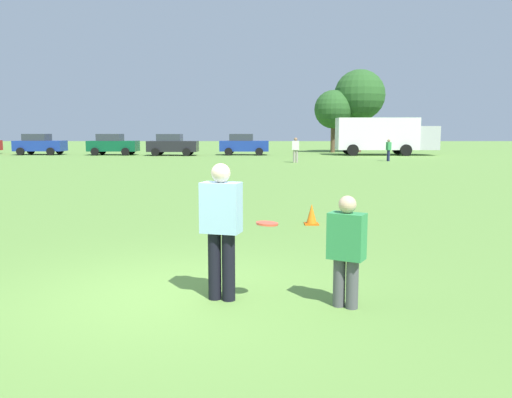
{
  "coord_description": "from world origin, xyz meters",
  "views": [
    {
      "loc": [
        1.15,
        -6.7,
        2.15
      ],
      "look_at": [
        1.12,
        0.85,
        1.16
      ],
      "focal_mm": 36.8,
      "sensor_mm": 36.0,
      "label": 1
    }
  ],
  "objects_px": {
    "frisbee": "(270,224)",
    "parked_car_mid_right": "(175,145)",
    "box_truck": "(386,135)",
    "parked_car_center": "(115,144)",
    "parked_car_mid_left": "(42,144)",
    "bystander_sideline_watcher": "(391,149)",
    "traffic_cone": "(314,215)",
    "player_defender": "(349,246)",
    "bystander_far_jogger": "(298,148)",
    "parked_car_near_right": "(246,144)",
    "player_thrower": "(224,224)"
  },
  "relations": [
    {
      "from": "parked_car_mid_right",
      "to": "traffic_cone",
      "type": "bearing_deg",
      "value": -75.65
    },
    {
      "from": "parked_car_center",
      "to": "parked_car_near_right",
      "type": "height_order",
      "value": "same"
    },
    {
      "from": "traffic_cone",
      "to": "box_truck",
      "type": "relative_size",
      "value": 0.06
    },
    {
      "from": "parked_car_center",
      "to": "parked_car_near_right",
      "type": "xyz_separation_m",
      "value": [
        11.34,
        0.03,
        0.0
      ]
    },
    {
      "from": "player_defender",
      "to": "bystander_sideline_watcher",
      "type": "xyz_separation_m",
      "value": [
        8.12,
        30.31,
        0.09
      ]
    },
    {
      "from": "parked_car_mid_left",
      "to": "box_truck",
      "type": "height_order",
      "value": "box_truck"
    },
    {
      "from": "parked_car_mid_left",
      "to": "bystander_sideline_watcher",
      "type": "xyz_separation_m",
      "value": [
        28.12,
        -9.44,
        -0.07
      ]
    },
    {
      "from": "player_thrower",
      "to": "parked_car_near_right",
      "type": "xyz_separation_m",
      "value": [
        -0.63,
        39.06,
        -0.06
      ]
    },
    {
      "from": "parked_car_mid_left",
      "to": "parked_car_center",
      "type": "xyz_separation_m",
      "value": [
        6.51,
        -0.42,
        0.0
      ]
    },
    {
      "from": "parked_car_mid_right",
      "to": "parked_car_near_right",
      "type": "xyz_separation_m",
      "value": [
        6.05,
        0.89,
        0.0
      ]
    },
    {
      "from": "frisbee",
      "to": "parked_car_near_right",
      "type": "xyz_separation_m",
      "value": [
        -1.2,
        39.29,
        -0.11
      ]
    },
    {
      "from": "parked_car_mid_left",
      "to": "player_defender",
      "type": "bearing_deg",
      "value": -63.28
    },
    {
      "from": "parked_car_mid_left",
      "to": "bystander_far_jogger",
      "type": "distance_m",
      "value": 24.24
    },
    {
      "from": "player_defender",
      "to": "box_truck",
      "type": "bearing_deg",
      "value": 75.8
    },
    {
      "from": "frisbee",
      "to": "player_defender",
      "type": "bearing_deg",
      "value": -3.48
    },
    {
      "from": "bystander_far_jogger",
      "to": "parked_car_center",
      "type": "bearing_deg",
      "value": 144.6
    },
    {
      "from": "traffic_cone",
      "to": "box_truck",
      "type": "xyz_separation_m",
      "value": [
        9.71,
        33.41,
        1.52
      ]
    },
    {
      "from": "bystander_sideline_watcher",
      "to": "bystander_far_jogger",
      "type": "height_order",
      "value": "bystander_far_jogger"
    },
    {
      "from": "parked_car_mid_right",
      "to": "player_defender",
      "type": "bearing_deg",
      "value": -77.95
    },
    {
      "from": "player_defender",
      "to": "parked_car_near_right",
      "type": "bearing_deg",
      "value": 93.14
    },
    {
      "from": "frisbee",
      "to": "parked_car_mid_right",
      "type": "height_order",
      "value": "parked_car_mid_right"
    },
    {
      "from": "frisbee",
      "to": "traffic_cone",
      "type": "relative_size",
      "value": 0.56
    },
    {
      "from": "player_thrower",
      "to": "parked_car_center",
      "type": "xyz_separation_m",
      "value": [
        -11.97,
        39.03,
        -0.06
      ]
    },
    {
      "from": "player_thrower",
      "to": "parked_car_center",
      "type": "bearing_deg",
      "value": 107.05
    },
    {
      "from": "box_truck",
      "to": "traffic_cone",
      "type": "bearing_deg",
      "value": -106.2
    },
    {
      "from": "traffic_cone",
      "to": "bystander_sideline_watcher",
      "type": "xyz_separation_m",
      "value": [
        7.93,
        24.65,
        0.63
      ]
    },
    {
      "from": "parked_car_mid_left",
      "to": "parked_car_mid_right",
      "type": "distance_m",
      "value": 11.87
    },
    {
      "from": "frisbee",
      "to": "parked_car_mid_left",
      "type": "distance_m",
      "value": 44.03
    },
    {
      "from": "player_defender",
      "to": "box_truck",
      "type": "relative_size",
      "value": 0.16
    },
    {
      "from": "player_defender",
      "to": "parked_car_mid_left",
      "type": "height_order",
      "value": "parked_car_mid_left"
    },
    {
      "from": "parked_car_center",
      "to": "bystander_sideline_watcher",
      "type": "bearing_deg",
      "value": -22.63
    },
    {
      "from": "frisbee",
      "to": "bystander_sideline_watcher",
      "type": "bearing_deg",
      "value": 73.3
    },
    {
      "from": "parked_car_center",
      "to": "box_truck",
      "type": "relative_size",
      "value": 0.5
    },
    {
      "from": "parked_car_mid_left",
      "to": "parked_car_mid_right",
      "type": "xyz_separation_m",
      "value": [
        11.8,
        -1.29,
        0.0
      ]
    },
    {
      "from": "traffic_cone",
      "to": "parked_car_mid_right",
      "type": "height_order",
      "value": "parked_car_mid_right"
    },
    {
      "from": "parked_car_center",
      "to": "frisbee",
      "type": "bearing_deg",
      "value": -72.28
    },
    {
      "from": "parked_car_center",
      "to": "bystander_far_jogger",
      "type": "height_order",
      "value": "parked_car_center"
    },
    {
      "from": "parked_car_center",
      "to": "parked_car_mid_right",
      "type": "bearing_deg",
      "value": -9.29
    },
    {
      "from": "box_truck",
      "to": "parked_car_center",
      "type": "bearing_deg",
      "value": 179.38
    },
    {
      "from": "player_thrower",
      "to": "parked_car_near_right",
      "type": "height_order",
      "value": "parked_car_near_right"
    },
    {
      "from": "traffic_cone",
      "to": "box_truck",
      "type": "bearing_deg",
      "value": 73.8
    },
    {
      "from": "frisbee",
      "to": "parked_car_mid_right",
      "type": "xyz_separation_m",
      "value": [
        -7.25,
        38.4,
        -0.11
      ]
    },
    {
      "from": "traffic_cone",
      "to": "parked_car_center",
      "type": "height_order",
      "value": "parked_car_center"
    },
    {
      "from": "frisbee",
      "to": "parked_car_near_right",
      "type": "bearing_deg",
      "value": 91.75
    },
    {
      "from": "player_defender",
      "to": "parked_car_mid_right",
      "type": "xyz_separation_m",
      "value": [
        -8.21,
        38.46,
        0.16
      ]
    },
    {
      "from": "traffic_cone",
      "to": "bystander_sideline_watcher",
      "type": "height_order",
      "value": "bystander_sideline_watcher"
    },
    {
      "from": "parked_car_mid_right",
      "to": "bystander_sideline_watcher",
      "type": "xyz_separation_m",
      "value": [
        16.33,
        -8.15,
        -0.07
      ]
    },
    {
      "from": "frisbee",
      "to": "parked_car_mid_left",
      "type": "height_order",
      "value": "parked_car_mid_left"
    },
    {
      "from": "parked_car_near_right",
      "to": "box_truck",
      "type": "xyz_separation_m",
      "value": [
        12.05,
        -0.28,
        0.83
      ]
    },
    {
      "from": "traffic_cone",
      "to": "bystander_far_jogger",
      "type": "distance_m",
      "value": 23.03
    }
  ]
}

